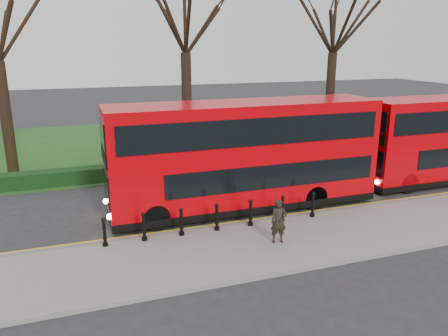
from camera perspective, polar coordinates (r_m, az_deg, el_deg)
name	(u,v)px	position (r m, az deg, el deg)	size (l,w,h in m)	color
ground	(203,221)	(17.84, -2.82, -6.92)	(120.00, 120.00, 0.00)	#28282B
pavement	(227,251)	(15.22, 0.43, -10.82)	(60.00, 4.00, 0.15)	gray
kerb	(210,229)	(16.93, -1.86, -7.94)	(60.00, 0.25, 0.16)	slate
grass_verge	(144,144)	(31.89, -10.47, 3.16)	(60.00, 18.00, 0.06)	#1B4D19
hedge	(167,168)	(23.96, -7.43, -0.02)	(60.00, 0.90, 0.80)	black
yellow_line_outer	(208,227)	(17.22, -2.16, -7.76)	(60.00, 0.10, 0.01)	yellow
yellow_line_inner	(206,225)	(17.40, -2.35, -7.51)	(60.00, 0.10, 0.01)	yellow
tree_mid	(185,16)	(26.67, -5.14, 19.21)	(7.47, 7.47, 11.67)	black
tree_right	(335,20)	(30.70, 14.28, 18.20)	(7.39, 7.39, 11.55)	black
bollard_row	(217,218)	(16.45, -0.94, -6.49)	(8.33, 0.15, 1.00)	black
bus_lead	(245,156)	(18.55, 2.74, 1.54)	(11.57, 2.66, 4.60)	#D50007
pedestrian	(279,221)	(15.49, 7.16, -6.92)	(0.58, 0.38, 1.58)	black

